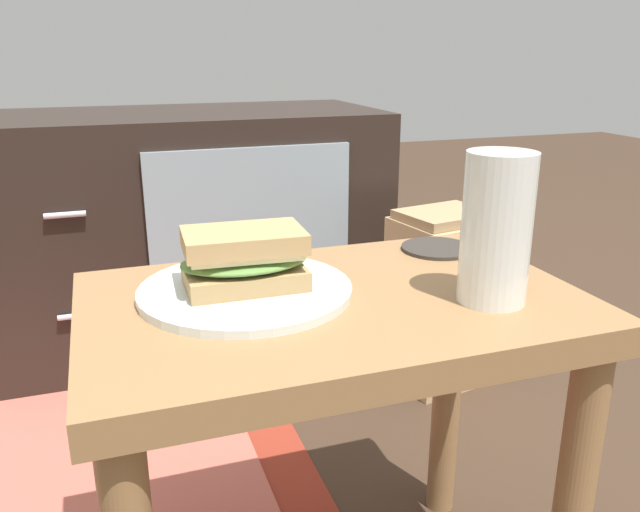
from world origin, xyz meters
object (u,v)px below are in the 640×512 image
Objects in this scene: tv_cabinet at (186,230)px; plate at (246,290)px; sandwich_front at (244,259)px; beer_glass at (496,233)px; paper_bag at (441,298)px; coaster at (437,248)px.

plate is (-0.05, -0.91, 0.17)m from tv_cabinet.
beer_glass is at bearing -22.87° from sandwich_front.
paper_bag is (0.29, 0.60, -0.34)m from beer_glass.
sandwich_front is at bearing 157.13° from beer_glass.
sandwich_front is (-0.05, -0.91, 0.21)m from tv_cabinet.
tv_cabinet is at bearing 140.35° from paper_bag.
coaster is (0.29, 0.08, -0.00)m from plate.
tv_cabinet is 3.95× the size of plate.
tv_cabinet is at bearing 87.01° from sandwich_front.
sandwich_front is at bearing -137.69° from paper_bag.
coaster is (0.24, -0.83, 0.17)m from tv_cabinet.
plate is 1.47× the size of beer_glass.
coaster is at bearing -73.79° from tv_cabinet.
sandwich_front is at bearing -164.94° from coaster.
beer_glass is (0.21, -1.02, 0.25)m from tv_cabinet.
sandwich_front is 0.30m from coaster.
plate is at bearing -164.94° from coaster.
plate is 0.29m from beer_glass.
sandwich_front is (0.00, -0.00, 0.04)m from plate.
paper_bag is (0.50, -0.41, -0.09)m from tv_cabinet.
plate is 0.04m from sandwich_front.
coaster is 0.56m from paper_bag.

